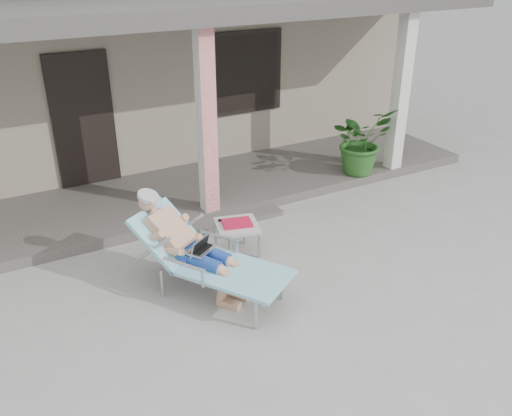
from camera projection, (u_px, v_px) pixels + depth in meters
ground at (286, 291)px, 6.40m from camera, size 60.00×60.00×0.00m
house at (117, 56)px, 10.77m from camera, size 10.40×5.40×3.30m
porch_deck at (189, 192)px, 8.72m from camera, size 10.00×2.00×0.15m
porch_overhang at (179, 16)px, 7.48m from camera, size 10.00×2.30×2.85m
porch_step at (219, 224)px, 7.84m from camera, size 2.00×0.30×0.07m
lounger at (197, 234)px, 6.07m from camera, size 1.58×1.92×1.23m
side_table at (237, 227)px, 6.98m from camera, size 0.65×0.65×0.48m
potted_palm at (361, 140)px, 9.07m from camera, size 1.09×0.96×1.13m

